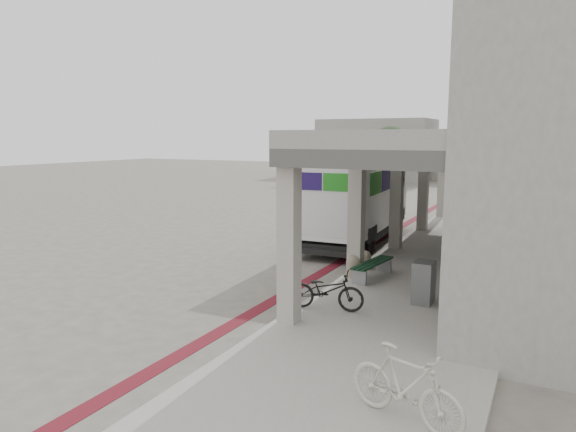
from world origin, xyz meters
The scene contains 14 objects.
ground centered at (0.00, 0.00, 0.00)m, with size 120.00×120.00×0.00m, color #615B53.
bike_lane_stripe centered at (1.00, 2.00, 0.01)m, with size 0.35×40.00×0.01m, color maroon.
sidewalk centered at (4.00, 0.00, 0.06)m, with size 4.40×28.00×0.12m, color #9B958B.
transit_building centered at (6.83, 4.50, 3.40)m, with size 7.60×17.00×7.00m.
distant_backdrop centered at (-2.84, 35.89, 2.70)m, with size 28.00×10.00×6.50m.
tree_left centered at (-5.00, 28.00, 3.18)m, with size 3.20×3.20×4.80m.
tree_mid centered at (2.00, 30.00, 3.18)m, with size 3.20×3.20×4.80m.
fedex_truck centered at (0.30, 5.41, 1.72)m, with size 2.76×7.69×3.23m.
bench centered at (2.60, 0.47, 0.43)m, with size 0.64×1.91×0.44m.
bollard_near centered at (2.10, 0.38, 0.44)m, with size 0.42×0.42×0.64m.
bollard_far centered at (2.10, 1.31, 0.39)m, with size 0.36×0.36×0.53m.
utility_cabinet centered at (4.30, -1.04, 0.61)m, with size 0.44×0.58×0.97m, color slate.
bicycle_black centered at (2.50, -2.50, 0.56)m, with size 0.59×1.68×0.88m, color black.
bicycle_cream centered at (5.22, -6.20, 0.64)m, with size 0.49×1.73×1.04m, color beige.
Camera 1 is at (6.76, -12.56, 3.89)m, focal length 32.00 mm.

